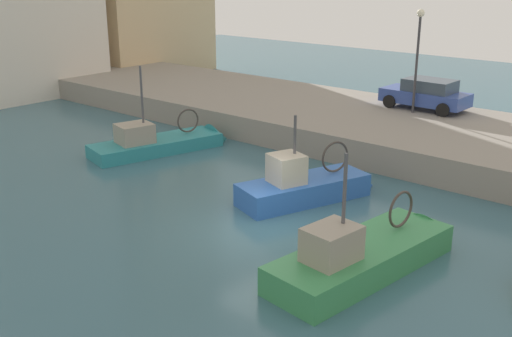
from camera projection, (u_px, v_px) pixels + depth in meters
water_surface at (267, 229)px, 19.43m from camera, size 80.00×80.00×0.00m
quay_wall at (429, 137)px, 27.56m from camera, size 9.00×56.00×1.20m
fishing_boat_teal at (164, 148)px, 27.62m from camera, size 6.89×3.38×4.72m
fishing_boat_blue at (310, 195)px, 21.89m from camera, size 5.75×3.33×3.95m
fishing_boat_green at (369, 264)px, 16.93m from camera, size 6.90×2.79×4.43m
parked_car_blue at (426, 94)px, 29.91m from camera, size 2.09×4.20×1.49m
quay_streetlamp at (418, 44)px, 28.41m from camera, size 0.36×0.36×4.83m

